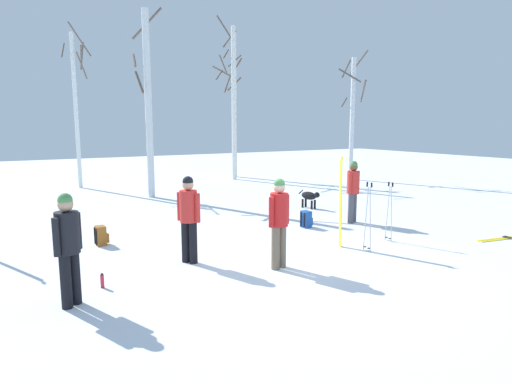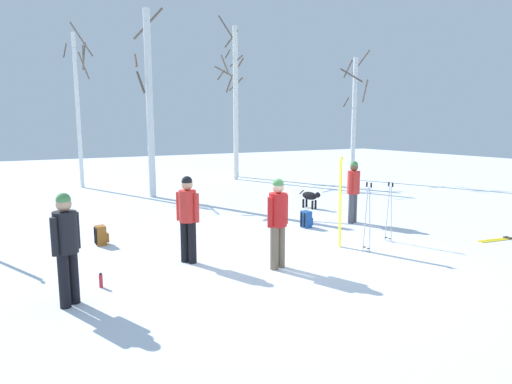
# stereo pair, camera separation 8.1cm
# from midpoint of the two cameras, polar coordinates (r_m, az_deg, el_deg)

# --- Properties ---
(ground_plane) EXTENTS (60.00, 60.00, 0.00)m
(ground_plane) POSITION_cam_midpoint_polar(r_m,az_deg,el_deg) (8.80, 4.00, -9.01)
(ground_plane) COLOR white
(person_0) EXTENTS (0.49, 0.34, 1.72)m
(person_0) POSITION_cam_midpoint_polar(r_m,az_deg,el_deg) (12.19, 12.42, 0.56)
(person_0) COLOR #4C4C56
(person_0) RESTS_ON ground_plane
(person_1) EXTENTS (0.43, 0.37, 1.72)m
(person_1) POSITION_cam_midpoint_polar(r_m,az_deg,el_deg) (7.01, -23.74, -6.07)
(person_1) COLOR black
(person_1) RESTS_ON ground_plane
(person_2) EXTENTS (0.34, 0.45, 1.72)m
(person_2) POSITION_cam_midpoint_polar(r_m,az_deg,el_deg) (8.55, -9.09, -2.83)
(person_2) COLOR black
(person_2) RESTS_ON ground_plane
(person_3) EXTENTS (0.51, 0.34, 1.72)m
(person_3) POSITION_cam_midpoint_polar(r_m,az_deg,el_deg) (8.12, 2.75, -3.35)
(person_3) COLOR #72604C
(person_3) RESTS_ON ground_plane
(dog) EXTENTS (0.34, 0.88, 0.57)m
(dog) POSITION_cam_midpoint_polar(r_m,az_deg,el_deg) (14.16, 6.91, -0.59)
(dog) COLOR black
(dog) RESTS_ON ground_plane
(ski_pair_planted_1) EXTENTS (0.10, 0.22, 2.01)m
(ski_pair_planted_1) POSITION_cam_midpoint_polar(r_m,az_deg,el_deg) (9.76, 10.80, -1.31)
(ski_pair_planted_1) COLOR yellow
(ski_pair_planted_1) RESTS_ON ground_plane
(ski_pair_lying_0) EXTENTS (1.66, 0.44, 0.05)m
(ski_pair_lying_0) POSITION_cam_midpoint_polar(r_m,az_deg,el_deg) (11.99, 29.73, -5.27)
(ski_pair_lying_0) COLOR yellow
(ski_pair_lying_0) RESTS_ON ground_plane
(ski_poles_0) EXTENTS (0.07, 0.23, 1.49)m
(ski_poles_0) POSITION_cam_midpoint_polar(r_m,az_deg,el_deg) (9.56, 14.27, -2.90)
(ski_poles_0) COLOR #B2B2BC
(ski_poles_0) RESTS_ON ground_plane
(ski_poles_1) EXTENTS (0.07, 0.21, 1.39)m
(ski_poles_1) POSITION_cam_midpoint_polar(r_m,az_deg,el_deg) (10.51, 16.89, -2.24)
(ski_poles_1) COLOR #B2B2BC
(ski_poles_1) RESTS_ON ground_plane
(backpack_0) EXTENTS (0.29, 0.27, 0.44)m
(backpack_0) POSITION_cam_midpoint_polar(r_m,az_deg,el_deg) (11.57, 6.40, -3.59)
(backpack_0) COLOR #1E4C99
(backpack_0) RESTS_ON ground_plane
(backpack_1) EXTENTS (0.30, 0.27, 0.44)m
(backpack_1) POSITION_cam_midpoint_polar(r_m,az_deg,el_deg) (10.44, -19.85, -5.43)
(backpack_1) COLOR #99591E
(backpack_1) RESTS_ON ground_plane
(water_bottle_0) EXTENTS (0.06, 0.06, 0.25)m
(water_bottle_0) POSITION_cam_midpoint_polar(r_m,az_deg,el_deg) (7.82, -19.80, -10.92)
(water_bottle_0) COLOR red
(water_bottle_0) RESTS_ON ground_plane
(birch_tree_0) EXTENTS (1.20, 1.19, 6.71)m
(birch_tree_0) POSITION_cam_midpoint_polar(r_m,az_deg,el_deg) (20.04, -22.61, 10.40)
(birch_tree_0) COLOR white
(birch_tree_0) RESTS_ON ground_plane
(birch_tree_1) EXTENTS (1.28, 1.12, 6.93)m
(birch_tree_1) POSITION_cam_midpoint_polar(r_m,az_deg,el_deg) (16.58, -14.12, 11.35)
(birch_tree_1) COLOR silver
(birch_tree_1) RESTS_ON ground_plane
(birch_tree_2) EXTENTS (1.49, 1.64, 7.78)m
(birch_tree_2) POSITION_cam_midpoint_polar(r_m,az_deg,el_deg) (21.46, -3.16, 11.96)
(birch_tree_2) COLOR white
(birch_tree_2) RESTS_ON ground_plane
(birch_tree_3) EXTENTS (1.48, 1.51, 7.44)m
(birch_tree_3) POSITION_cam_midpoint_polar(r_m,az_deg,el_deg) (22.58, -3.04, 11.55)
(birch_tree_3) COLOR silver
(birch_tree_3) RESTS_ON ground_plane
(birch_tree_4) EXTENTS (1.49, 1.39, 6.20)m
(birch_tree_4) POSITION_cam_midpoint_polar(r_m,az_deg,el_deg) (21.86, 12.40, 9.83)
(birch_tree_4) COLOR silver
(birch_tree_4) RESTS_ON ground_plane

